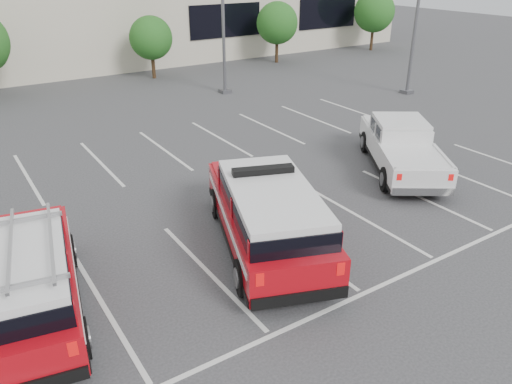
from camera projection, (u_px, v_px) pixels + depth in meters
ground at (292, 243)px, 14.20m from camera, size 120.00×120.00×0.00m
stall_markings at (216, 187)px, 17.61m from camera, size 23.00×15.00×0.01m
tree_mid_right at (152, 39)px, 32.33m from camera, size 2.77×2.77×3.99m
tree_right at (278, 24)px, 37.15m from camera, size 3.07×3.07×4.42m
tree_far_right at (375, 13)px, 41.97m from camera, size 3.37×3.37×4.85m
light_pole_mid at (223, 0)px, 27.54m from camera, size 0.90×0.60×10.24m
light_pole_right at (419, 0)px, 27.45m from camera, size 0.90×0.60×10.24m
fire_chief_suv at (267, 219)px, 13.58m from camera, size 4.34×6.70×2.22m
white_pickup at (401, 151)px, 18.80m from camera, size 5.05×6.09×1.83m
ladder_suv at (23, 287)px, 10.85m from camera, size 3.16×5.85×2.19m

